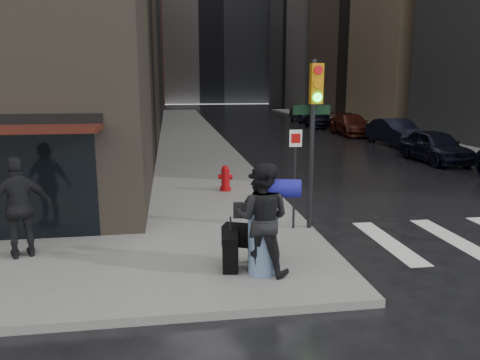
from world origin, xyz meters
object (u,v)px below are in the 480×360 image
at_px(traffic_light, 312,122).
at_px(parked_car_1, 435,146).
at_px(parked_car_4, 318,118).
at_px(man_greycoat, 20,207).
at_px(parked_car_5, 303,114).
at_px(parked_car_3, 351,125).
at_px(man_overcoat, 252,225).
at_px(fire_hydrant, 225,179).
at_px(man_jeans, 262,218).
at_px(parked_car_2, 396,132).

distance_m(traffic_light, parked_car_1, 12.86).
height_order(parked_car_1, parked_car_4, parked_car_4).
distance_m(man_greycoat, parked_car_5, 36.23).
bearing_deg(parked_car_3, parked_car_1, -90.80).
relative_size(man_greycoat, parked_car_4, 0.46).
height_order(man_overcoat, fire_hydrant, man_overcoat).
bearing_deg(fire_hydrant, man_overcoat, -92.24).
relative_size(man_greycoat, traffic_light, 0.52).
bearing_deg(parked_car_1, parked_car_4, 89.96).
bearing_deg(man_jeans, parked_car_2, -99.39).
height_order(man_jeans, parked_car_2, man_jeans).
bearing_deg(fire_hydrant, man_greycoat, -132.03).
relative_size(parked_car_1, parked_car_5, 0.99).
bearing_deg(parked_car_4, man_jeans, -103.86).
relative_size(parked_car_2, parked_car_3, 0.93).
distance_m(fire_hydrant, parked_car_5, 29.59).
xyz_separation_m(man_greycoat, parked_car_5, (15.26, 32.86, -0.45)).
bearing_deg(parked_car_5, traffic_light, -105.84).
bearing_deg(parked_car_2, fire_hydrant, -138.68).
distance_m(man_overcoat, parked_car_1, 15.39).
relative_size(man_overcoat, parked_car_4, 0.43).
distance_m(traffic_light, fire_hydrant, 5.05).
xyz_separation_m(parked_car_2, parked_car_5, (-0.61, 17.02, -0.04)).
bearing_deg(parked_car_3, parked_car_5, 92.52).
bearing_deg(man_jeans, man_overcoat, -50.67).
xyz_separation_m(parked_car_2, parked_car_4, (-0.95, 11.35, -0.02)).
xyz_separation_m(traffic_light, parked_car_2, (9.68, 14.92, -1.93)).
bearing_deg(parked_car_3, man_greycoat, -123.92).
distance_m(fire_hydrant, parked_car_4, 24.23).
relative_size(parked_car_2, parked_car_5, 1.06).
relative_size(parked_car_1, parked_car_4, 0.99).
bearing_deg(parked_car_4, parked_car_5, 92.58).
xyz_separation_m(man_jeans, man_greycoat, (-4.57, 1.52, -0.02)).
bearing_deg(parked_car_5, parked_car_1, -90.85).
distance_m(man_overcoat, parked_car_5, 35.66).
bearing_deg(man_overcoat, parked_car_2, -114.98).
bearing_deg(parked_car_4, parked_car_1, -84.02).
height_order(fire_hydrant, parked_car_1, parked_car_1).
height_order(traffic_light, fire_hydrant, traffic_light).
bearing_deg(parked_car_4, parked_car_3, -79.02).
height_order(parked_car_2, parked_car_3, parked_car_2).
xyz_separation_m(man_greycoat, parked_car_1, (14.92, 10.16, -0.43)).
distance_m(man_greycoat, parked_car_4, 31.01).
bearing_deg(parked_car_5, fire_hydrant, -110.90).
bearing_deg(man_overcoat, parked_car_5, -98.66).
bearing_deg(fire_hydrant, parked_car_5, 69.09).
distance_m(man_overcoat, parked_car_3, 25.15).
height_order(man_overcoat, parked_car_5, man_overcoat).
height_order(man_greycoat, parked_car_5, man_greycoat).
distance_m(fire_hydrant, parked_car_3, 19.50).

